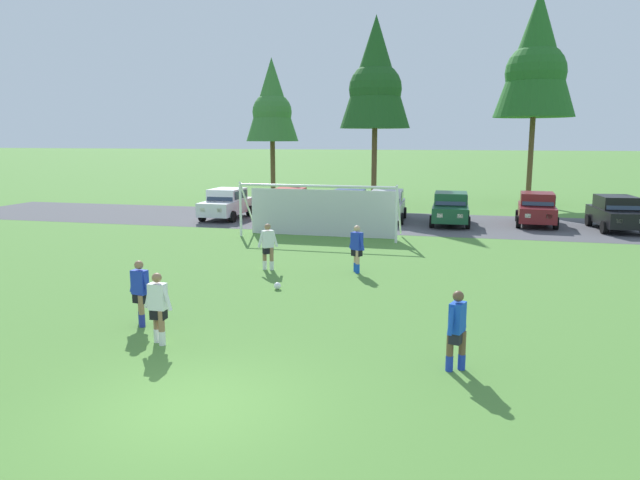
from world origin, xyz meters
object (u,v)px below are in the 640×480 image
Objects in this scene: player_striker_near at (268,247)px; parked_car_slot_left at (289,203)px; player_midfield_center at (457,331)px; parked_car_slot_right at (537,209)px; soccer_goal at (320,209)px; parked_car_slot_center_right at (451,208)px; parked_car_slot_far_right at (616,213)px; player_winger_left at (357,249)px; parked_car_slot_center at (387,205)px; soccer_ball at (277,286)px; player_defender_far at (158,308)px; parked_car_slot_far_left at (227,204)px; player_winger_right at (140,293)px; parked_car_slot_center_left at (348,206)px.

player_striker_near is 0.38× the size of parked_car_slot_left.
parked_car_slot_right is at bearing 79.64° from player_midfield_center.
soccer_goal is 1.76× the size of parked_car_slot_center_right.
parked_car_slot_left is at bearing 179.28° from parked_car_slot_far_right.
parked_car_slot_center is at bearing 92.74° from player_winger_left.
parked_car_slot_center is at bearing 85.13° from soccer_ball.
player_defender_far is 20.65m from parked_car_slot_far_left.
soccer_ball is at bearing -84.00° from soccer_goal.
parked_car_slot_right is (11.48, 20.10, 0.05)m from player_winger_right.
soccer_ball is 0.05× the size of parked_car_slot_center_right.
parked_car_slot_far_right reaches higher than player_striker_near.
parked_car_slot_far_right is (7.53, 20.27, 0.05)m from player_midfield_center.
soccer_ball is 0.13× the size of player_striker_near.
player_winger_left is at bearing -50.19° from parked_car_slot_far_left.
soccer_ball is 15.86m from parked_car_slot_center_right.
player_striker_near is at bearing 114.60° from soccer_ball.
parked_car_slot_far_left is 0.99× the size of parked_car_slot_center.
soccer_goal is 1.73× the size of parked_car_slot_right.
soccer_ball is 15.09m from parked_car_slot_center_left.
parked_car_slot_right is (4.44, 0.91, 0.00)m from parked_car_slot_center_right.
player_midfield_center and player_winger_right have the same top height.
player_defender_far is at bearing -89.78° from player_striker_near.
player_winger_right is 23.14m from parked_car_slot_right.
soccer_goal is 4.54× the size of player_winger_left.
parked_car_slot_center reaches higher than soccer_ball.
parked_car_slot_center_right is 0.98× the size of parked_car_slot_right.
player_defender_far is 0.39× the size of parked_car_slot_center_left.
player_winger_left is 16.46m from parked_car_slot_far_right.
player_striker_near is at bearing -115.41° from parked_car_slot_center_right.
parked_car_slot_far_right reaches higher than soccer_ball.
player_striker_near is 7.69m from player_defender_far.
parked_car_slot_far_right is (12.93, 15.11, 0.77)m from soccer_ball.
parked_car_slot_center is (3.55, 19.81, 0.05)m from player_winger_right.
parked_car_slot_center reaches higher than player_winger_left.
parked_car_slot_right is at bearing 59.91° from soccer_ball.
parked_car_slot_far_right is (8.11, 0.02, 0.00)m from parked_car_slot_center_right.
player_striker_near is at bearing -91.79° from parked_car_slot_center_left.
parked_car_slot_center_left reaches higher than player_striker_near.
player_midfield_center is (6.55, -7.67, 0.00)m from player_striker_near.
parked_car_slot_far_left is (-6.55, 19.58, 0.05)m from player_defender_far.
player_striker_near is 17.04m from parked_car_slot_right.
parked_car_slot_far_left is (-9.63, 11.55, 0.05)m from player_winger_left.
parked_car_slot_far_left is 0.98× the size of parked_car_slot_right.
player_striker_near is 0.38× the size of parked_car_slot_center.
parked_car_slot_right reaches higher than soccer_ball.
player_defender_far is 0.39× the size of parked_car_slot_center_right.
soccer_goal is at bearing 89.62° from player_defender_far.
parked_car_slot_center_right is 4.54m from parked_car_slot_right.
parked_car_slot_right is at bearing 52.32° from player_striker_near.
parked_car_slot_far_left is 17.02m from parked_car_slot_right.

